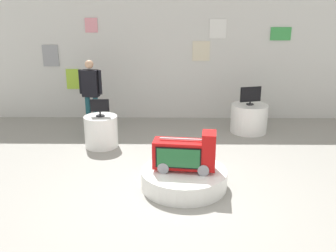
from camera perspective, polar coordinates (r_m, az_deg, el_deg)
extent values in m
plane|color=gray|center=(5.78, 1.48, -11.20)|extent=(30.00, 30.00, 0.00)
cube|color=silver|center=(9.66, 1.19, 10.83)|extent=(10.96, 0.10, 3.30)
cube|color=beige|center=(9.61, 5.22, 11.64)|extent=(0.45, 0.02, 0.50)
cube|color=green|center=(9.94, 17.28, 13.66)|extent=(0.52, 0.02, 0.33)
cube|color=gray|center=(10.10, -17.95, 10.46)|extent=(0.41, 0.02, 0.55)
cube|color=pink|center=(9.76, -11.96, 15.23)|extent=(0.32, 0.02, 0.36)
cube|color=white|center=(9.61, 7.84, 14.90)|extent=(0.42, 0.02, 0.48)
cube|color=#9ECC33|center=(10.03, -14.68, 7.15)|extent=(0.35, 0.02, 0.53)
cylinder|color=white|center=(6.06, 2.52, -8.22)|extent=(1.41, 1.41, 0.30)
cylinder|color=gray|center=(5.99, -0.52, -5.96)|extent=(0.23, 0.42, 0.18)
cylinder|color=gray|center=(5.94, 5.64, -6.26)|extent=(0.23, 0.42, 0.18)
cube|color=#B70F0F|center=(5.88, 2.57, -4.43)|extent=(1.03, 0.46, 0.45)
cube|color=#B70F0F|center=(5.76, 6.48, -1.79)|extent=(0.26, 0.37, 0.16)
cube|color=black|center=(5.72, 1.61, -5.08)|extent=(0.72, 0.10, 0.35)
cube|color=#1E5B2D|center=(5.72, 1.61, -5.08)|extent=(0.68, 0.10, 0.31)
cube|color=#B2B2B7|center=(5.79, 2.61, -2.09)|extent=(0.80, 0.13, 0.02)
cylinder|color=white|center=(8.90, 12.59, 1.19)|extent=(0.87, 0.87, 0.68)
cylinder|color=black|center=(8.81, 12.74, 3.36)|extent=(0.18, 0.18, 0.02)
cylinder|color=black|center=(8.80, 12.76, 3.59)|extent=(0.04, 0.04, 0.05)
cube|color=black|center=(8.76, 12.85, 4.89)|extent=(0.51, 0.17, 0.35)
cube|color=black|center=(8.74, 12.84, 4.86)|extent=(0.46, 0.13, 0.32)
cylinder|color=white|center=(7.86, -10.44, -0.85)|extent=(0.70, 0.70, 0.68)
cylinder|color=black|center=(7.76, -10.58, 1.58)|extent=(0.19, 0.19, 0.02)
cylinder|color=black|center=(7.75, -10.61, 1.96)|extent=(0.04, 0.04, 0.09)
cube|color=black|center=(7.71, -10.68, 3.20)|extent=(0.39, 0.06, 0.26)
cube|color=black|center=(7.68, -10.72, 3.16)|extent=(0.36, 0.03, 0.24)
cylinder|color=#194751|center=(8.99, -12.40, 1.94)|extent=(0.12, 0.12, 0.85)
cylinder|color=#194751|center=(8.92, -11.20, 1.89)|extent=(0.12, 0.12, 0.85)
cube|color=black|center=(8.79, -12.10, 6.57)|extent=(0.41, 0.26, 0.63)
sphere|color=tan|center=(8.72, -12.29, 9.45)|extent=(0.20, 0.20, 0.20)
cylinder|color=black|center=(8.87, -13.56, 6.78)|extent=(0.08, 0.08, 0.57)
cylinder|color=black|center=(8.70, -10.64, 6.76)|extent=(0.08, 0.08, 0.57)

